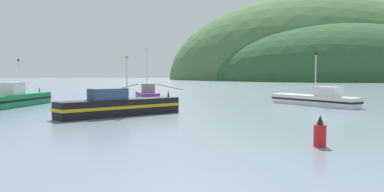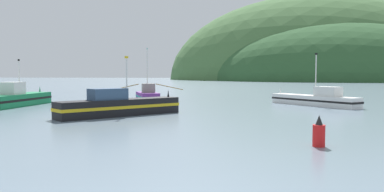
% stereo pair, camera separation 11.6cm
% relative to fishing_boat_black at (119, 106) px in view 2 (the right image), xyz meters
% --- Properties ---
extents(hill_far_left, '(128.06, 102.45, 59.65)m').
position_rel_fishing_boat_black_xyz_m(hill_far_left, '(53.29, 178.96, -0.86)').
color(hill_far_left, '#2D562D').
rests_on(hill_far_left, ground).
extents(hill_far_center, '(170.82, 136.65, 98.38)m').
position_rel_fishing_boat_black_xyz_m(hill_far_center, '(46.92, 212.55, -0.86)').
color(hill_far_center, '#47703D').
rests_on(hill_far_center, ground).
extents(fishing_boat_black, '(9.00, 9.99, 5.19)m').
position_rel_fishing_boat_black_xyz_m(fishing_boat_black, '(0.00, 0.00, 0.00)').
color(fishing_boat_black, black).
rests_on(fishing_boat_black, ground).
extents(fishing_boat_purple, '(8.77, 6.48, 6.97)m').
position_rel_fishing_boat_black_xyz_m(fishing_boat_purple, '(-2.08, 17.15, -0.12)').
color(fishing_boat_purple, '#6B2D84').
rests_on(fishing_boat_purple, ground).
extents(fishing_boat_white, '(8.97, 10.10, 5.98)m').
position_rel_fishing_boat_black_xyz_m(fishing_boat_white, '(18.50, 13.64, -0.13)').
color(fishing_boat_white, white).
rests_on(fishing_boat_white, ground).
extents(fishing_boat_green, '(2.68, 10.32, 5.27)m').
position_rel_fishing_boat_black_xyz_m(fishing_boat_green, '(-14.60, 7.96, 0.01)').
color(fishing_boat_green, '#197A47').
rests_on(fishing_boat_green, ground).
extents(channel_buoy, '(0.62, 0.62, 1.60)m').
position_rel_fishing_boat_black_xyz_m(channel_buoy, '(14.70, -12.30, -0.20)').
color(channel_buoy, red).
rests_on(channel_buoy, ground).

